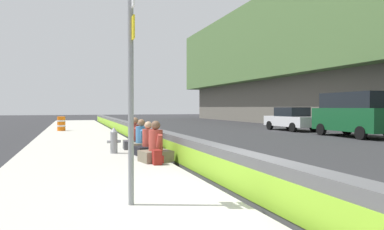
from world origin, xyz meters
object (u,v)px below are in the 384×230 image
Objects in this scene: parked_car_fourth at (291,119)px; construction_barrel at (61,124)px; parked_car_third at (354,113)px; seated_person_foreground at (156,149)px; seated_person_far at (135,139)px; backpack at (157,157)px; seated_person_rear at (141,141)px; fire_hydrant at (114,140)px; route_sign_post at (131,75)px; seated_person_middle at (148,145)px.

construction_barrel is at bearing 79.73° from parked_car_fourth.
seated_person_foreground is at bearing 116.31° from parked_car_third.
seated_person_far is 2.96× the size of backpack.
seated_person_rear is at bearing -175.44° from seated_person_far.
fire_hydrant reaches higher than backpack.
seated_person_foreground is 1.24× the size of construction_barrel.
route_sign_post is 4.09× the size of fire_hydrant.
parked_car_fourth reaches higher than fire_hydrant.
parked_car_third reaches higher than seated_person_middle.
fire_hydrant is 0.93× the size of construction_barrel.
seated_person_far is (1.11, -0.90, -0.08)m from fire_hydrant.
parked_car_third is 1.13× the size of parked_car_fourth.
seated_person_foreground is 18.01m from parked_car_fourth.
seated_person_foreground is 2.48m from seated_person_rear.
construction_barrel reaches higher than backpack.
construction_barrel is (13.09, 2.00, 0.03)m from fire_hydrant.
parked_car_third reaches higher than backpack.
parked_car_fourth reaches higher than seated_person_middle.
construction_barrel is (15.93, 2.85, 0.28)m from backpack.
seated_person_rear is (2.48, -0.05, -0.01)m from seated_person_foreground.
route_sign_post is 3.79× the size of construction_barrel.
parked_car_fourth is (10.02, -12.91, 0.37)m from seated_person_rear.
fire_hydrant is at bearing 16.61° from backpack.
route_sign_post is at bearing 170.06° from seated_person_far.
seated_person_rear is at bearing 1.14° from seated_person_middle.
fire_hydrant is at bearing 126.33° from parked_car_fourth.
parked_car_third is at bearing -76.90° from seated_person_far.
fire_hydrant is 0.19× the size of parked_car_fourth.
seated_person_far is at bearing 103.10° from parked_car_third.
seated_person_far is 13.45m from parked_car_third.
seated_person_middle is 1.94m from backpack.
parked_car_fourth is at bearing 0.89° from parked_car_third.
seated_person_middle reaches higher than fire_hydrant.
backpack is at bearing -169.86° from construction_barrel.
seated_person_foreground reaches higher than seated_person_middle.
backpack is at bearing -163.39° from fire_hydrant.
seated_person_rear is 3.04m from backpack.
seated_person_middle reaches higher than construction_barrel.
seated_person_far is 0.23× the size of parked_car_third.
backpack is 0.42× the size of construction_barrel.
route_sign_post is at bearing 139.66° from parked_car_fourth.
parked_car_fourth reaches higher than backpack.
fire_hydrant is at bearing -171.31° from construction_barrel.
seated_person_middle is at bearing -132.75° from fire_hydrant.
seated_person_rear reaches higher than fire_hydrant.
seated_person_rear is at bearing -1.05° from seated_person_foreground.
parked_car_third is 6.08m from parked_car_fourth.
parked_car_third is (6.45, -13.05, 0.85)m from seated_person_foreground.
backpack is at bearing 177.63° from seated_person_rear.
seated_person_middle is 0.24× the size of parked_car_fourth.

